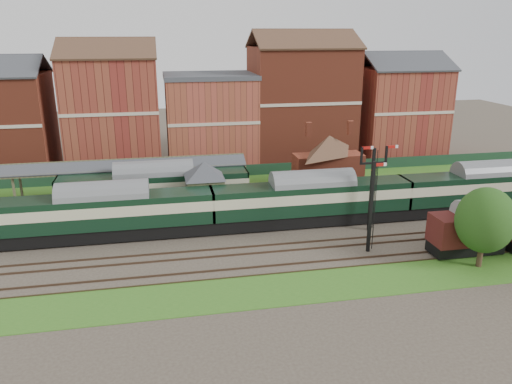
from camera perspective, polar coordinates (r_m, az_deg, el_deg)
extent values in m
plane|color=#473D33|center=(47.94, -1.80, -4.28)|extent=(160.00, 160.00, 0.00)
cube|color=#2D6619|center=(62.88, -4.17, 1.20)|extent=(90.00, 4.50, 0.06)
cube|color=#2D6619|center=(37.28, 1.25, -11.12)|extent=(90.00, 5.00, 0.06)
cube|color=#193823|center=(64.59, -4.40, 2.31)|extent=(90.00, 0.12, 1.50)
cube|color=#2D2D2D|center=(56.42, -8.44, -0.44)|extent=(55.00, 3.40, 1.00)
cube|color=#687C58|center=(50.18, -5.80, -1.85)|extent=(3.40, 3.20, 2.40)
cube|color=#4E4E31|center=(49.47, -5.88, 0.54)|extent=(3.60, 3.40, 2.00)
pyramid|color=#383A3F|center=(48.97, -5.95, 2.55)|extent=(5.40, 5.40, 1.60)
cube|color=maroon|center=(51.47, 3.10, -1.38)|extent=(3.00, 2.40, 2.20)
cube|color=#4C3323|center=(50.41, 3.30, -0.07)|extent=(3.20, 1.34, 0.79)
cube|color=#4C3323|center=(51.61, 2.95, 0.37)|extent=(3.20, 1.34, 0.79)
cube|color=brown|center=(58.88, 8.21, 2.64)|extent=(8.00, 3.00, 3.50)
pyramid|color=#4C3323|center=(58.20, 8.34, 5.35)|extent=(8.10, 8.10, 2.20)
cube|color=brown|center=(57.32, 5.99, 5.76)|extent=(0.60, 0.60, 1.60)
cube|color=brown|center=(58.96, 10.67, 5.89)|extent=(0.60, 0.60, 1.60)
cube|color=#4E4E31|center=(56.51, -25.94, 0.26)|extent=(0.22, 0.22, 3.40)
cube|color=#4E4E31|center=(57.42, -3.62, 2.35)|extent=(0.22, 0.22, 3.40)
cube|color=#383A3F|center=(54.46, -14.90, 2.97)|extent=(26.00, 1.99, 0.90)
cube|color=#383A3F|center=(56.30, -14.80, 3.46)|extent=(26.00, 1.99, 0.90)
cube|color=#4E4E31|center=(55.29, -14.88, 3.60)|extent=(26.00, 0.20, 0.20)
cube|color=black|center=(47.63, 13.05, 0.22)|extent=(0.25, 0.25, 8.00)
cube|color=black|center=(46.92, 13.27, 3.24)|extent=(2.60, 0.18, 0.18)
cube|color=#B2140F|center=(46.32, 12.66, 4.95)|extent=(1.10, 0.08, 0.25)
cube|color=#B2140F|center=(47.32, 15.34, 5.02)|extent=(1.10, 0.08, 0.25)
cube|color=black|center=(42.95, 13.00, -1.74)|extent=(0.25, 0.25, 8.00)
cube|color=#B2140F|center=(42.10, 14.03, 3.06)|extent=(1.10, 0.08, 0.25)
cube|color=maroon|center=(69.87, -16.01, 8.54)|extent=(12.00, 10.00, 15.00)
cube|color=#9D4232|center=(70.21, -5.20, 7.96)|extent=(12.00, 10.00, 12.00)
cube|color=brown|center=(72.37, 5.20, 9.87)|extent=(14.00, 10.00, 16.00)
cube|color=maroon|center=(78.08, 15.93, 8.74)|extent=(12.00, 10.00, 13.00)
cube|color=black|center=(47.43, -16.68, -4.34)|extent=(19.34, 2.71, 1.18)
cube|color=black|center=(46.74, -16.90, -2.09)|extent=(19.34, 3.01, 2.79)
cube|color=beige|center=(46.63, -16.94, -1.70)|extent=(19.36, 3.05, 0.97)
cube|color=slate|center=(46.24, -17.08, -0.27)|extent=(19.34, 3.01, 0.64)
cube|color=black|center=(49.19, 6.31, -2.85)|extent=(19.34, 2.71, 1.18)
cube|color=black|center=(48.52, 6.39, -0.65)|extent=(19.34, 3.01, 2.79)
cube|color=beige|center=(48.41, 6.40, -0.28)|extent=(19.36, 3.05, 0.97)
cube|color=slate|center=(48.04, 6.45, 1.11)|extent=(19.34, 3.01, 0.64)
cube|color=black|center=(57.77, 24.96, -1.28)|extent=(19.34, 2.71, 1.18)
cube|color=black|center=(57.20, 25.22, 0.60)|extent=(19.34, 3.01, 2.79)
cube|color=beige|center=(57.11, 25.27, 0.92)|extent=(19.36, 3.05, 0.97)
cube|color=slate|center=(56.80, 25.43, 2.09)|extent=(19.34, 3.01, 0.64)
cube|color=black|center=(53.24, -11.37, -1.46)|extent=(19.32, 2.71, 1.18)
cube|color=black|center=(52.62, -11.50, 0.58)|extent=(19.32, 3.01, 2.79)
cube|color=beige|center=(52.52, -11.52, 0.93)|extent=(19.34, 3.05, 0.97)
cube|color=slate|center=(52.18, -11.61, 2.21)|extent=(19.32, 3.01, 0.64)
cube|color=black|center=(46.27, 22.75, -5.78)|extent=(6.11, 2.25, 0.92)
cube|color=#4F1A16|center=(45.66, 23.01, -3.84)|extent=(6.11, 2.65, 2.44)
cube|color=gray|center=(45.21, 23.21, -2.26)|extent=(6.11, 2.65, 0.45)
cylinder|color=#382619|center=(43.84, 24.31, -5.97)|extent=(0.44, 0.44, 3.10)
ellipsoid|color=#1D3F12|center=(42.96, 24.74, -2.94)|extent=(4.56, 4.56, 5.25)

